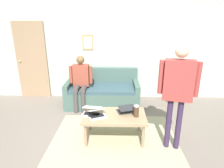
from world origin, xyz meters
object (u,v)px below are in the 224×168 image
at_px(flower_vase, 177,67).
at_px(side_shelf, 174,86).
at_px(french_press, 136,111).
at_px(person_standing, 178,85).
at_px(coffee_table, 115,118).
at_px(interior_door, 32,61).
at_px(laptop_center, 97,114).
at_px(laptop_right, 92,112).
at_px(laptop_left, 126,110).
at_px(couch, 103,93).
at_px(person_seated, 81,79).

bearing_deg(flower_vase, side_shelf, 33.40).
distance_m(french_press, person_standing, 0.83).
height_order(coffee_table, french_press, french_press).
bearing_deg(flower_vase, coffee_table, 48.66).
bearing_deg(person_standing, interior_door, -34.43).
relative_size(laptop_center, person_standing, 0.21).
xyz_separation_m(side_shelf, person_standing, (0.60, 2.03, 0.72)).
height_order(laptop_center, laptop_right, laptop_center).
xyz_separation_m(coffee_table, flower_vase, (-1.57, -1.79, 0.50)).
relative_size(laptop_left, french_press, 1.60).
bearing_deg(laptop_right, coffee_table, 175.90).
bearing_deg(side_shelf, flower_vase, -146.60).
distance_m(laptop_center, laptop_right, 0.13).
bearing_deg(couch, laptop_left, 110.97).
xyz_separation_m(laptop_right, person_standing, (-1.37, 0.27, 0.60)).
distance_m(laptop_left, french_press, 0.24).
xyz_separation_m(couch, laptop_center, (-0.02, 1.54, 0.20)).
distance_m(couch, side_shelf, 1.91).
height_order(coffee_table, laptop_right, laptop_right).
bearing_deg(person_standing, coffee_table, -14.16).
relative_size(french_press, flower_vase, 0.55).
distance_m(interior_door, coffee_table, 3.05).
bearing_deg(interior_door, person_standing, 145.57).
relative_size(couch, person_seated, 1.40).
distance_m(laptop_center, flower_vase, 2.66).
height_order(coffee_table, person_seated, person_seated).
bearing_deg(french_press, coffee_table, -5.53).
height_order(laptop_right, side_shelf, side_shelf).
bearing_deg(person_seated, coffee_table, 122.97).
xyz_separation_m(couch, person_standing, (-1.28, 1.73, 0.80)).
xyz_separation_m(couch, french_press, (-0.69, 1.53, 0.26)).
relative_size(couch, flower_vase, 4.24).
bearing_deg(couch, person_standing, 126.56).
xyz_separation_m(interior_door, person_standing, (-3.22, 2.21, 0.08)).
height_order(laptop_left, flower_vase, flower_vase).
xyz_separation_m(coffee_table, laptop_center, (0.30, 0.05, 0.09)).
relative_size(coffee_table, laptop_left, 2.96).
distance_m(side_shelf, person_standing, 2.23).
bearing_deg(interior_door, laptop_left, 143.17).
bearing_deg(laptop_right, laptop_left, -171.40).
distance_m(laptop_right, side_shelf, 2.64).
bearing_deg(french_press, laptop_right, -4.79).
bearing_deg(laptop_right, laptop_center, 141.19).
height_order(french_press, side_shelf, side_shelf).
xyz_separation_m(couch, laptop_right, (0.09, 1.46, 0.20)).
bearing_deg(person_seated, laptop_center, 111.37).
bearing_deg(laptop_center, laptop_left, -161.09).
bearing_deg(flower_vase, laptop_right, 41.62).
distance_m(coffee_table, flower_vase, 2.43).
xyz_separation_m(laptop_left, person_seated, (1.02, -1.14, 0.22)).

